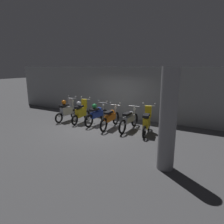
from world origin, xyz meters
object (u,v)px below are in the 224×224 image
support_pillar (168,120)px  motorbike_slot_3 (110,118)px  motorbike_slot_2 (97,114)px  motorbike_slot_5 (147,122)px  motorbike_slot_4 (129,119)px  motorbike_slot_0 (67,110)px  motorbike_slot_1 (81,112)px

support_pillar → motorbike_slot_3: bearing=142.0°
motorbike_slot_2 → motorbike_slot_3: 0.92m
motorbike_slot_3 → motorbike_slot_5: bearing=1.2°
motorbike_slot_4 → support_pillar: (2.38, -2.72, 0.94)m
motorbike_slot_0 → support_pillar: (5.97, -2.55, 0.87)m
motorbike_slot_2 → motorbike_slot_4: bearing=-1.0°
motorbike_slot_3 → motorbike_slot_4: bearing=10.4°
motorbike_slot_4 → motorbike_slot_5: bearing=-8.1°
motorbike_slot_2 → support_pillar: 5.08m
motorbike_slot_2 → motorbike_slot_4: motorbike_slot_2 is taller
motorbike_slot_0 → motorbike_slot_1: (0.90, 0.09, 0.00)m
motorbike_slot_1 → motorbike_slot_2: size_ratio=0.86×
motorbike_slot_2 → support_pillar: size_ratio=0.68×
motorbike_slot_0 → motorbike_slot_2: bearing=6.6°
motorbike_slot_0 → motorbike_slot_1: 0.90m
motorbike_slot_2 → motorbike_slot_0: bearing=-173.4°
motorbike_slot_5 → motorbike_slot_2: bearing=176.6°
motorbike_slot_0 → motorbike_slot_5: size_ratio=1.01×
motorbike_slot_5 → motorbike_slot_0: bearing=-179.4°
motorbike_slot_0 → motorbike_slot_3: 2.69m
motorbike_slot_3 → motorbike_slot_5: (1.79, 0.04, 0.04)m
motorbike_slot_0 → motorbike_slot_5: 4.49m
motorbike_slot_4 → support_pillar: size_ratio=0.68×
motorbike_slot_0 → motorbike_slot_4: (3.59, 0.18, -0.08)m
motorbike_slot_4 → support_pillar: 3.74m
motorbike_slot_0 → motorbike_slot_2: 1.81m
motorbike_slot_3 → support_pillar: bearing=-38.0°
motorbike_slot_0 → motorbike_slot_2: (1.80, 0.21, -0.04)m
motorbike_slot_1 → support_pillar: (5.07, -2.64, 0.87)m
motorbike_slot_1 → motorbike_slot_5: same height
motorbike_slot_1 → motorbike_slot_2: bearing=7.5°
motorbike_slot_5 → support_pillar: size_ratio=0.58×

